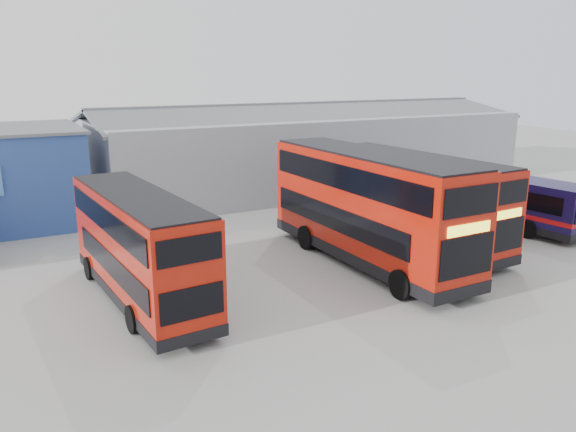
# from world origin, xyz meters

# --- Properties ---
(ground_plane) EXTENTS (120.00, 120.00, 0.00)m
(ground_plane) POSITION_xyz_m (0.00, 0.00, 0.00)
(ground_plane) COLOR gray
(ground_plane) RESTS_ON ground
(maintenance_shed) EXTENTS (30.50, 12.00, 5.89)m
(maintenance_shed) POSITION_xyz_m (8.00, 20.00, 2.60)
(maintenance_shed) COLOR #9397A0
(maintenance_shed) RESTS_ON ground
(double_decker_left) EXTENTS (2.91, 9.48, 3.95)m
(double_decker_left) POSITION_xyz_m (-8.15, 3.65, 1.97)
(double_decker_left) COLOR #A91709
(double_decker_left) RESTS_ON ground
(double_decker_centre) EXTENTS (2.98, 11.35, 4.78)m
(double_decker_centre) POSITION_xyz_m (1.39, 3.28, 2.38)
(double_decker_centre) COLOR #A91709
(double_decker_centre) RESTS_ON ground
(double_decker_right) EXTENTS (2.97, 10.26, 4.29)m
(double_decker_right) POSITION_xyz_m (4.89, 4.31, 2.14)
(double_decker_right) COLOR #A91709
(double_decker_right) RESTS_ON ground
(single_decker_blue) EXTENTS (3.38, 10.11, 2.69)m
(single_decker_blue) POSITION_xyz_m (11.34, 5.30, 1.34)
(single_decker_blue) COLOR #0F0C37
(single_decker_blue) RESTS_ON ground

